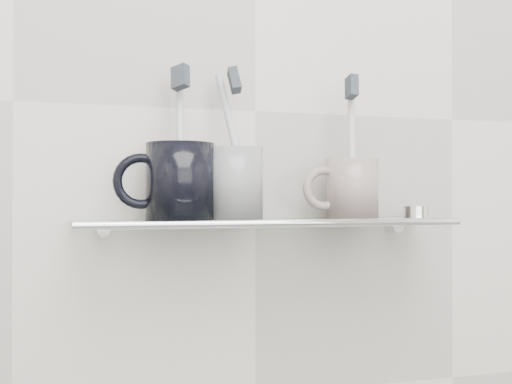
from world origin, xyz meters
name	(u,v)px	position (x,y,z in m)	size (l,w,h in m)	color
wall_back	(255,111)	(0.00, 1.10, 1.25)	(2.50, 2.50, 0.00)	silver
shelf_glass	(269,222)	(0.00, 1.04, 1.10)	(0.50, 0.12, 0.01)	silver
shelf_rail	(284,223)	(0.00, 0.98, 1.10)	(0.01, 0.01, 0.50)	silver
bracket_left	(103,231)	(-0.21, 1.09, 1.09)	(0.02, 0.02, 0.03)	silver
bracket_right	(394,227)	(0.21, 1.09, 1.09)	(0.02, 0.02, 0.03)	silver
mug_left	(180,181)	(-0.12, 1.04, 1.15)	(0.09, 0.09, 0.10)	black
mug_left_handle	(141,181)	(-0.17, 1.04, 1.15)	(0.07, 0.07, 0.01)	black
toothbrush_left	(180,140)	(-0.12, 1.04, 1.20)	(0.01, 0.01, 0.19)	silver
bristles_left	(180,77)	(-0.12, 1.04, 1.28)	(0.01, 0.02, 0.03)	#32393F
mug_center	(234,183)	(-0.05, 1.04, 1.15)	(0.08, 0.08, 0.09)	white
mug_center_handle	(202,183)	(-0.09, 1.04, 1.15)	(0.07, 0.07, 0.01)	white
toothbrush_center	(234,142)	(-0.05, 1.04, 1.20)	(0.01, 0.01, 0.19)	#B5BDC3
bristles_center	(234,80)	(-0.05, 1.04, 1.28)	(0.01, 0.02, 0.03)	#32393F
mug_right	(352,189)	(0.12, 1.04, 1.14)	(0.07, 0.07, 0.08)	silver
mug_right_handle	(324,188)	(0.08, 1.04, 1.14)	(0.06, 0.06, 0.01)	silver
toothbrush_right	(352,145)	(0.12, 1.04, 1.20)	(0.01, 0.01, 0.19)	silver
bristles_right	(352,87)	(0.12, 1.04, 1.28)	(0.01, 0.02, 0.03)	#32393F
chrome_cap	(417,212)	(0.22, 1.04, 1.11)	(0.04, 0.04, 0.02)	silver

